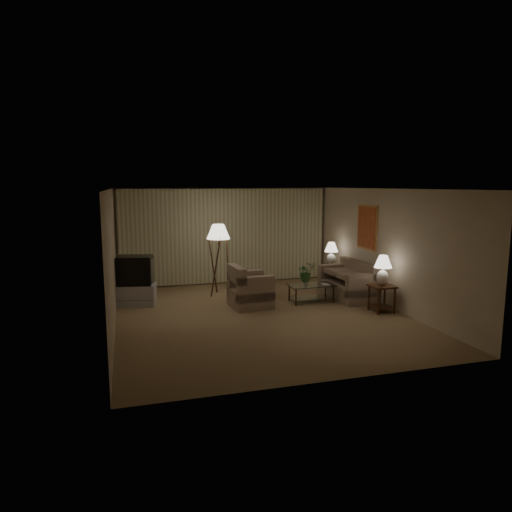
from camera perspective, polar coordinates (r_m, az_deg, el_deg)
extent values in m
plane|color=#9D8556|center=(9.94, 0.52, -7.37)|extent=(7.00, 7.00, 0.00)
cube|color=beige|center=(13.01, -3.88, 2.55)|extent=(6.00, 0.04, 2.70)
cube|color=beige|center=(9.26, -17.56, -0.44)|extent=(0.04, 7.00, 2.70)
cube|color=beige|center=(10.88, 15.85, 0.98)|extent=(0.04, 7.00, 2.70)
cube|color=white|center=(9.54, 0.55, 8.39)|extent=(6.00, 7.00, 0.04)
cube|color=beige|center=(12.93, -3.81, 2.51)|extent=(5.85, 0.12, 2.65)
cube|color=#C98F46|center=(11.51, 13.73, 3.49)|extent=(0.03, 0.90, 1.10)
cube|color=#B52E21|center=(11.49, 13.63, 3.49)|extent=(0.02, 0.80, 1.00)
cube|color=gray|center=(11.57, 11.28, -4.24)|extent=(1.68, 0.91, 0.38)
cube|color=gray|center=(10.56, -0.69, -5.27)|extent=(1.04, 0.99, 0.40)
cube|color=#351E0E|center=(10.41, 15.49, -3.65)|extent=(0.50, 0.50, 0.04)
cube|color=#351E0E|center=(10.52, 15.39, -6.10)|extent=(0.42, 0.42, 0.02)
cylinder|color=#351E0E|center=(10.21, 15.05, -5.61)|extent=(0.05, 0.05, 0.56)
cylinder|color=#351E0E|center=(10.55, 13.93, -5.11)|extent=(0.05, 0.05, 0.56)
cylinder|color=#351E0E|center=(10.42, 16.94, -5.40)|extent=(0.05, 0.05, 0.56)
cylinder|color=#351E0E|center=(10.75, 15.78, -4.92)|extent=(0.05, 0.05, 0.56)
cube|color=#351E0E|center=(12.65, 9.35, -1.25)|extent=(0.44, 0.37, 0.04)
cube|color=#351E0E|center=(12.74, 9.30, -3.29)|extent=(0.38, 0.32, 0.02)
cylinder|color=#351E0E|center=(12.52, 8.87, -2.75)|extent=(0.05, 0.05, 0.56)
cylinder|color=#351E0E|center=(12.76, 8.35, -2.52)|extent=(0.05, 0.05, 0.56)
cylinder|color=#351E0E|center=(12.66, 10.28, -2.65)|extent=(0.05, 0.05, 0.56)
cylinder|color=#351E0E|center=(12.90, 9.75, -2.42)|extent=(0.05, 0.05, 0.56)
ellipsoid|color=silver|center=(10.37, 15.54, -2.63)|extent=(0.27, 0.27, 0.34)
cylinder|color=silver|center=(10.34, 15.58, -1.50)|extent=(0.03, 0.03, 0.08)
cone|color=silver|center=(10.31, 15.62, -0.66)|extent=(0.39, 0.39, 0.27)
ellipsoid|color=silver|center=(12.62, 9.37, -0.44)|extent=(0.26, 0.26, 0.32)
cylinder|color=silver|center=(12.59, 9.39, 0.46)|extent=(0.03, 0.03, 0.07)
cone|color=silver|center=(12.57, 9.41, 1.12)|extent=(0.37, 0.37, 0.26)
cube|color=silver|center=(11.02, 6.94, -3.63)|extent=(1.09, 0.60, 0.02)
cube|color=silver|center=(11.09, 6.91, -5.18)|extent=(1.02, 0.52, 0.01)
cylinder|color=#3D2D18|center=(10.68, 5.03, -5.14)|extent=(0.04, 0.04, 0.40)
cylinder|color=#3D2D18|center=(11.10, 4.18, -4.59)|extent=(0.04, 0.04, 0.40)
cylinder|color=#3D2D18|center=(11.05, 9.66, -4.75)|extent=(0.04, 0.04, 0.40)
cylinder|color=#3D2D18|center=(11.45, 8.67, -4.25)|extent=(0.04, 0.04, 0.40)
cube|color=#B6B6B8|center=(11.02, -14.76, -4.70)|extent=(1.10, 0.90, 0.50)
cube|color=black|center=(10.90, -14.88, -1.73)|extent=(0.99, 0.85, 0.66)
cylinder|color=#351E0E|center=(11.49, -4.72, 2.02)|extent=(0.04, 0.04, 0.26)
cone|color=silver|center=(11.47, -4.74, 3.06)|extent=(0.59, 0.59, 0.37)
cylinder|color=#A54C38|center=(11.51, 0.66, -3.96)|extent=(0.68, 0.68, 0.45)
imported|color=white|center=(10.94, 6.22, -3.27)|extent=(0.15, 0.15, 0.15)
imported|color=#366D30|center=(10.88, 6.25, -1.73)|extent=(0.44, 0.39, 0.45)
imported|color=olive|center=(11.02, 8.34, -3.57)|extent=(0.16, 0.22, 0.02)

